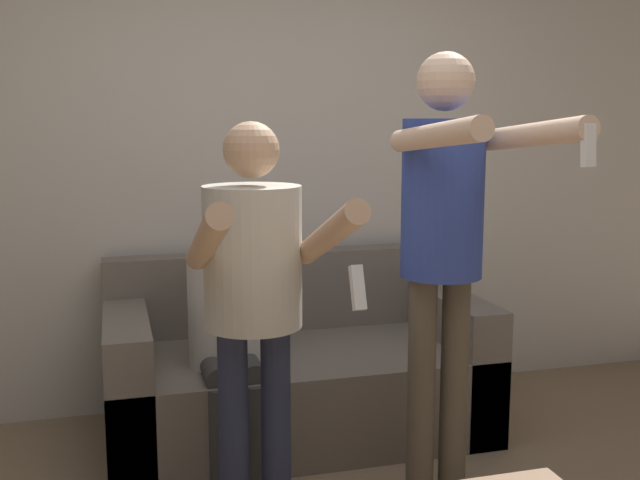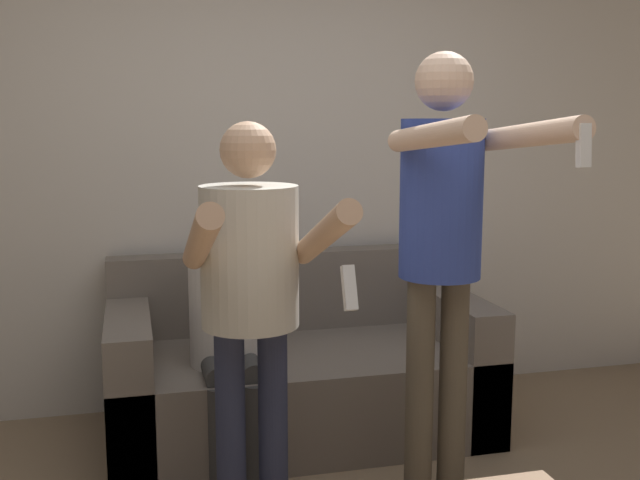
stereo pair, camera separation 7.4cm
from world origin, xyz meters
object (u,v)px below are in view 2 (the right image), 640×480
object	(u,v)px
person_standing_left	(251,282)
person_seated	(228,322)
person_standing_right	(443,229)
couch	(297,374)

from	to	relation	value
person_standing_left	person_seated	size ratio (longest dim) A/B	1.33
person_standing_right	couch	bearing A→B (deg)	112.13
person_standing_left	person_standing_right	size ratio (longest dim) A/B	0.86
person_seated	person_standing_right	bearing A→B (deg)	-42.64
person_standing_left	person_standing_right	bearing A→B (deg)	-0.13
couch	person_seated	bearing A→B (deg)	-148.52
couch	person_standing_right	distance (m)	1.29
person_standing_left	person_seated	xyz separation A→B (m)	(-0.00, 0.67, -0.33)
couch	person_seated	distance (m)	0.55
person_standing_left	person_seated	distance (m)	0.75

